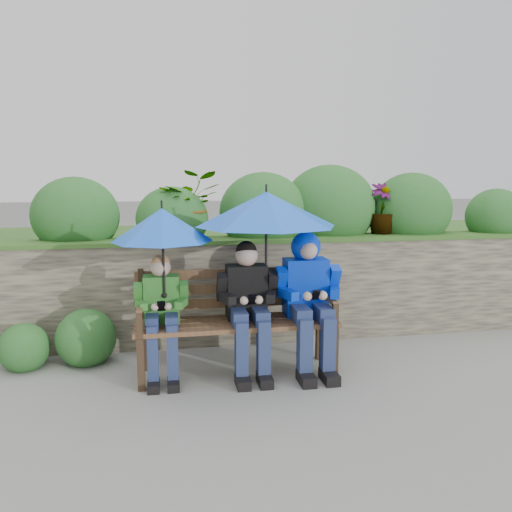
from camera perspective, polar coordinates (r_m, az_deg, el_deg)
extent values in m
plane|color=gray|center=(4.43, 0.23, -12.44)|extent=(60.00, 60.00, 0.00)
cube|color=#4B423B|center=(4.99, -1.31, -3.95)|extent=(8.00, 0.40, 1.00)
cube|color=#365927|center=(4.90, -1.33, 1.87)|extent=(8.00, 0.42, 0.04)
cube|color=#365927|center=(6.16, -3.02, -1.65)|extent=(8.00, 2.00, 0.96)
ellipsoid|color=#2A6223|center=(5.14, -19.92, 4.36)|extent=(0.83, 0.67, 0.75)
ellipsoid|color=#2A6223|center=(4.95, -9.54, 4.17)|extent=(0.71, 0.56, 0.64)
ellipsoid|color=#2A6223|center=(5.09, 0.81, 5.07)|extent=(0.89, 0.72, 0.80)
ellipsoid|color=#2A6223|center=(5.37, 8.36, 5.52)|extent=(1.00, 0.80, 0.90)
ellipsoid|color=#2A6223|center=(5.66, 17.31, 5.05)|extent=(0.89, 0.71, 0.80)
ellipsoid|color=#2A6223|center=(6.06, 25.69, 4.16)|extent=(0.66, 0.53, 0.60)
sphere|color=pink|center=(5.05, -22.98, 2.98)|extent=(0.14, 0.14, 0.14)
sphere|color=pink|center=(5.09, 4.38, 3.70)|extent=(0.14, 0.14, 0.14)
imported|color=#2A6223|center=(4.92, -7.58, 5.87)|extent=(0.59, 0.51, 0.65)
imported|color=#2A6223|center=(5.39, 14.22, 5.29)|extent=(0.30, 0.30, 0.53)
sphere|color=#2A6223|center=(4.68, -18.85, -8.89)|extent=(0.52, 0.52, 0.52)
sphere|color=#2A6223|center=(4.75, -25.00, -9.50)|extent=(0.42, 0.42, 0.42)
cube|color=#352619|center=(3.98, -13.02, -12.02)|extent=(0.05, 0.05, 0.41)
cube|color=#352619|center=(4.37, -12.75, -10.09)|extent=(0.05, 0.05, 0.41)
cube|color=#352619|center=(4.18, 8.94, -10.84)|extent=(0.05, 0.05, 0.41)
cube|color=#352619|center=(4.55, 7.23, -9.13)|extent=(0.05, 0.05, 0.41)
cube|color=brown|center=(3.97, -1.83, -8.43)|extent=(1.65, 0.09, 0.04)
cube|color=brown|center=(4.08, -2.07, -7.93)|extent=(1.65, 0.09, 0.04)
cube|color=brown|center=(4.19, -2.30, -7.46)|extent=(1.65, 0.09, 0.04)
cube|color=brown|center=(4.31, -2.52, -7.02)|extent=(1.65, 0.09, 0.04)
cube|color=#352619|center=(4.27, -12.95, -4.47)|extent=(0.05, 0.05, 0.46)
cube|color=brown|center=(4.05, -13.08, -5.59)|extent=(0.05, 0.43, 0.04)
cube|color=#352619|center=(3.88, -13.18, -7.79)|extent=(0.05, 0.05, 0.20)
cube|color=#352619|center=(4.46, 7.28, -3.73)|extent=(0.05, 0.05, 0.46)
cube|color=brown|center=(4.25, 8.17, -4.75)|extent=(0.05, 0.43, 0.04)
cube|color=#352619|center=(4.09, 9.04, -6.79)|extent=(0.05, 0.05, 0.20)
cube|color=brown|center=(4.32, -2.61, -5.32)|extent=(1.65, 0.03, 0.08)
cube|color=brown|center=(4.29, -2.63, -3.66)|extent=(1.65, 0.03, 0.08)
cube|color=brown|center=(4.27, -2.64, -1.98)|extent=(1.65, 0.03, 0.08)
cube|color=#27702B|center=(4.14, -10.74, -4.82)|extent=(0.28, 0.17, 0.38)
sphere|color=tan|center=(4.06, -10.85, -1.27)|extent=(0.16, 0.16, 0.16)
sphere|color=#AE723D|center=(4.07, -10.86, -0.86)|extent=(0.15, 0.15, 0.15)
cube|color=navy|center=(4.05, -11.77, -7.25)|extent=(0.10, 0.27, 0.10)
cube|color=navy|center=(4.00, -11.71, -11.22)|extent=(0.08, 0.09, 0.50)
cube|color=black|center=(4.03, -11.62, -14.35)|extent=(0.09, 0.18, 0.07)
cube|color=navy|center=(4.05, -9.62, -7.20)|extent=(0.10, 0.27, 0.10)
cube|color=navy|center=(4.00, -9.51, -11.17)|extent=(0.08, 0.09, 0.50)
cube|color=black|center=(4.03, -9.42, -14.30)|extent=(0.09, 0.18, 0.07)
cube|color=#27702B|center=(4.09, -13.29, -4.34)|extent=(0.07, 0.15, 0.21)
cube|color=#27702B|center=(4.00, -12.98, -5.50)|extent=(0.11, 0.18, 0.06)
sphere|color=tan|center=(3.92, -11.50, -5.74)|extent=(0.06, 0.06, 0.06)
cube|color=#27702B|center=(4.09, -8.24, -4.20)|extent=(0.07, 0.15, 0.21)
cube|color=#27702B|center=(4.00, -8.53, -5.39)|extent=(0.11, 0.18, 0.06)
sphere|color=tan|center=(3.92, -10.03, -5.70)|extent=(0.06, 0.06, 0.06)
cube|color=black|center=(3.91, -10.77, -5.63)|extent=(0.06, 0.07, 0.09)
cube|color=black|center=(4.18, -1.13, -4.07)|extent=(0.33, 0.20, 0.45)
sphere|color=tan|center=(4.10, -1.10, 0.06)|extent=(0.19, 0.19, 0.19)
sphere|color=black|center=(4.10, -1.12, 0.53)|extent=(0.18, 0.18, 0.18)
cube|color=navy|center=(4.06, -2.01, -6.89)|extent=(0.12, 0.31, 0.12)
cube|color=navy|center=(3.99, -1.66, -11.01)|extent=(0.10, 0.11, 0.51)
cube|color=black|center=(4.02, -1.52, -14.17)|extent=(0.11, 0.21, 0.08)
cube|color=navy|center=(4.09, 0.45, -6.78)|extent=(0.12, 0.31, 0.12)
cube|color=navy|center=(4.02, 0.86, -10.86)|extent=(0.10, 0.11, 0.51)
cube|color=black|center=(4.04, 1.02, -14.01)|extent=(0.11, 0.21, 0.08)
cube|color=black|center=(4.09, -3.93, -3.53)|extent=(0.08, 0.18, 0.25)
cube|color=black|center=(3.99, -3.30, -4.87)|extent=(0.13, 0.21, 0.07)
sphere|color=tan|center=(3.92, -1.37, -5.10)|extent=(0.07, 0.07, 0.07)
cube|color=black|center=(4.16, 1.84, -3.32)|extent=(0.08, 0.18, 0.25)
cube|color=black|center=(4.04, 1.80, -4.66)|extent=(0.13, 0.21, 0.07)
sphere|color=tan|center=(3.94, 0.32, -5.03)|extent=(0.07, 0.07, 0.07)
cube|color=black|center=(3.92, -0.50, -4.97)|extent=(0.06, 0.07, 0.09)
cube|color=#001FB8|center=(4.28, 5.67, -3.53)|extent=(0.36, 0.21, 0.49)
sphere|color=tan|center=(4.20, 5.82, 0.87)|extent=(0.20, 0.20, 0.20)
sphere|color=#001FB8|center=(4.23, 5.71, 1.06)|extent=(0.25, 0.25, 0.25)
sphere|color=tan|center=(4.16, 6.01, 0.64)|extent=(0.15, 0.15, 0.15)
cube|color=navy|center=(4.14, 4.99, -6.52)|extent=(0.13, 0.34, 0.13)
cube|color=navy|center=(4.06, 5.57, -10.63)|extent=(0.11, 0.12, 0.51)
cube|color=black|center=(4.08, 5.77, -13.75)|extent=(0.12, 0.23, 0.08)
cube|color=navy|center=(4.19, 7.53, -6.37)|extent=(0.13, 0.34, 0.13)
cube|color=navy|center=(4.12, 8.18, -10.42)|extent=(0.11, 0.12, 0.51)
cube|color=black|center=(4.14, 8.39, -13.50)|extent=(0.12, 0.23, 0.08)
cube|color=#001FB8|center=(4.16, 2.86, -2.96)|extent=(0.08, 0.19, 0.27)
cube|color=#001FB8|center=(4.06, 3.73, -4.37)|extent=(0.14, 0.22, 0.07)
sphere|color=tan|center=(4.00, 5.90, -4.59)|extent=(0.07, 0.07, 0.07)
cube|color=#001FB8|center=(4.29, 8.82, -2.71)|extent=(0.08, 0.19, 0.27)
cube|color=#001FB8|center=(4.16, 8.99, -4.10)|extent=(0.14, 0.22, 0.07)
sphere|color=tan|center=(4.04, 7.65, -4.50)|extent=(0.07, 0.07, 0.07)
cube|color=black|center=(4.00, 6.83, -4.43)|extent=(0.06, 0.07, 0.09)
cone|color=blue|center=(3.95, -10.67, 3.51)|extent=(0.79, 0.79, 0.26)
cylinder|color=black|center=(3.94, -10.74, 5.82)|extent=(0.02, 0.02, 0.06)
cylinder|color=black|center=(3.99, -10.55, -0.51)|extent=(0.02, 0.02, 0.56)
sphere|color=black|center=(4.05, -10.44, -4.44)|extent=(0.04, 0.04, 0.04)
cone|color=blue|center=(4.04, 1.17, 5.38)|extent=(1.16, 1.16, 0.28)
cylinder|color=black|center=(4.04, 1.18, 7.78)|extent=(0.02, 0.02, 0.06)
cylinder|color=black|center=(4.08, 1.16, 0.79)|extent=(0.02, 0.02, 0.65)
sphere|color=black|center=(4.14, 1.14, -3.70)|extent=(0.04, 0.04, 0.04)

